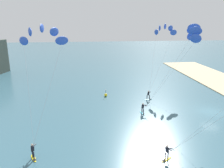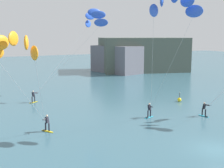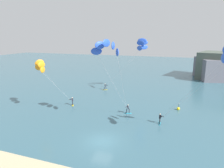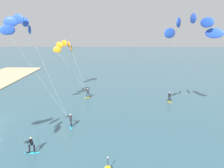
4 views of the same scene
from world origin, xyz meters
name	(u,v)px [view 2 (image 2 of 4)]	position (x,y,z in m)	size (l,w,h in m)	color
ground_plane	(218,150)	(0.00, 0.00, 0.00)	(240.00, 240.00, 0.00)	#386070
kitesurfer_nearshore	(16,51)	(-14.23, 7.01, 8.04)	(5.99, 6.85, 9.52)	yellow
kitesurfer_far_out	(92,21)	(-0.14, 24.24, 11.34)	(11.09, 6.46, 13.08)	yellow
kitesurfer_downwind	(173,10)	(-1.03, 4.99, 11.42)	(5.13, 7.63, 13.09)	#23ADD1
marker_buoy	(179,100)	(9.17, 15.43, 0.30)	(0.56, 0.56, 1.38)	yellow
distant_headland	(141,56)	(25.69, 50.14, 3.87)	(25.51, 19.10, 8.61)	#4C564C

